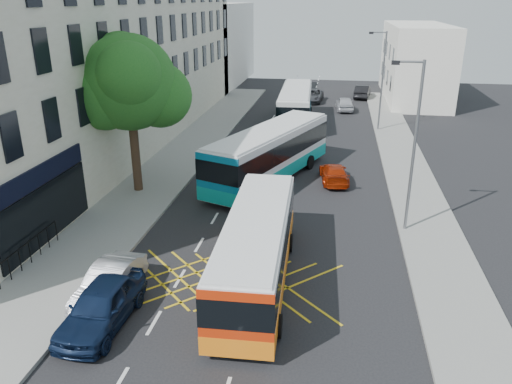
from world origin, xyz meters
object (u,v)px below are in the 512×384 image
at_px(distant_car_dark, 362,92).
at_px(bus_far, 296,106).
at_px(lamp_far, 381,76).
at_px(bus_mid, 269,153).
at_px(street_tree, 129,84).
at_px(red_hatchback, 334,173).
at_px(parked_car_silver, 109,282).
at_px(lamp_near, 413,139).
at_px(distant_car_grey, 312,96).
at_px(distant_car_silver, 345,104).
at_px(parked_car_blue, 102,305).
at_px(bus_near, 257,249).

bearing_deg(distant_car_dark, bus_far, 72.94).
relative_size(lamp_far, bus_mid, 0.68).
bearing_deg(street_tree, red_hatchback, 17.68).
height_order(bus_mid, bus_far, bus_mid).
height_order(bus_far, distant_car_dark, bus_far).
xyz_separation_m(bus_far, distant_car_dark, (6.42, 13.83, -0.96)).
bearing_deg(parked_car_silver, bus_mid, 76.66).
distance_m(lamp_near, distant_car_grey, 32.74).
height_order(bus_far, parked_car_silver, bus_far).
bearing_deg(bus_far, red_hatchback, -78.39).
distance_m(street_tree, red_hatchback, 13.16).
bearing_deg(lamp_far, distant_car_silver, 108.88).
xyz_separation_m(lamp_far, red_hatchback, (-3.42, -13.44, -4.06)).
xyz_separation_m(street_tree, distant_car_silver, (11.99, 24.97, -5.60)).
distance_m(parked_car_silver, distant_car_dark, 44.21).
height_order(lamp_near, bus_mid, lamp_near).
height_order(parked_car_silver, red_hatchback, parked_car_silver).
bearing_deg(distant_car_silver, red_hatchback, 83.11).
distance_m(distant_car_silver, distant_car_dark, 7.47).
xyz_separation_m(parked_car_blue, distant_car_grey, (4.86, 41.23, -0.10)).
bearing_deg(street_tree, parked_car_silver, -73.61).
height_order(lamp_near, parked_car_blue, lamp_near).
bearing_deg(red_hatchback, distant_car_grey, -90.94).
xyz_separation_m(bus_far, distant_car_silver, (4.41, 6.64, -0.99)).
bearing_deg(distant_car_silver, parked_car_silver, 71.07).
distance_m(bus_mid, parked_car_silver, 14.67).
bearing_deg(bus_mid, street_tree, -134.33).
xyz_separation_m(parked_car_silver, distant_car_silver, (8.85, 35.66, 0.04)).
xyz_separation_m(bus_mid, bus_far, (0.30, 14.99, -0.03)).
bearing_deg(red_hatchback, lamp_near, 110.28).
height_order(bus_mid, distant_car_dark, bus_mid).
relative_size(lamp_far, parked_car_silver, 2.02).
relative_size(bus_mid, distant_car_grey, 2.47).
relative_size(bus_near, distant_car_dark, 2.33).
bearing_deg(bus_mid, lamp_near, -19.38).
distance_m(street_tree, distant_car_silver, 28.26).
relative_size(lamp_near, distant_car_dark, 1.83).
distance_m(lamp_near, distant_car_dark, 35.36).
xyz_separation_m(distant_car_grey, distant_car_dark, (5.54, 3.24, 0.06)).
bearing_deg(lamp_near, lamp_far, 90.00).
distance_m(bus_near, parked_car_blue, 6.05).
bearing_deg(lamp_far, distant_car_grey, 117.65).
bearing_deg(distant_car_silver, parked_car_blue, 72.33).
relative_size(parked_car_blue, red_hatchback, 1.15).
distance_m(lamp_near, red_hatchback, 8.44).
relative_size(street_tree, parked_car_blue, 1.98).
bearing_deg(lamp_near, bus_far, 108.48).
bearing_deg(parked_car_blue, bus_near, 38.36).
height_order(lamp_far, distant_car_silver, lamp_far).
bearing_deg(bus_far, bus_mid, -93.61).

